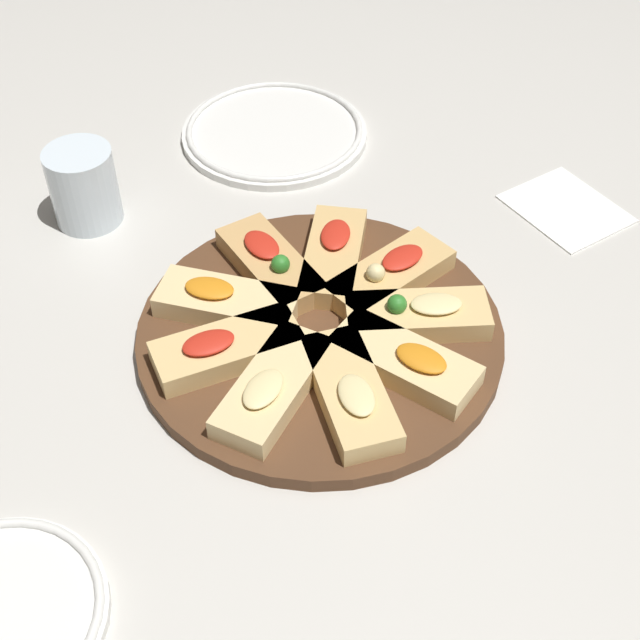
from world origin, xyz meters
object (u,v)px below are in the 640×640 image
at_px(serving_board, 320,334).
at_px(napkin_stack, 566,208).
at_px(water_glass, 84,186).
at_px(plate_right, 275,132).

bearing_deg(serving_board, napkin_stack, -74.02).
height_order(water_glass, napkin_stack, water_glass).
xyz_separation_m(serving_board, plate_right, (0.37, -0.07, -0.00)).
xyz_separation_m(serving_board, water_glass, (0.29, 0.19, 0.04)).
relative_size(water_glass, napkin_stack, 0.71).
distance_m(serving_board, water_glass, 0.35).
relative_size(serving_board, plate_right, 1.53).
distance_m(plate_right, water_glass, 0.28).
bearing_deg(water_glass, serving_board, -146.45).
bearing_deg(napkin_stack, serving_board, 105.98).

